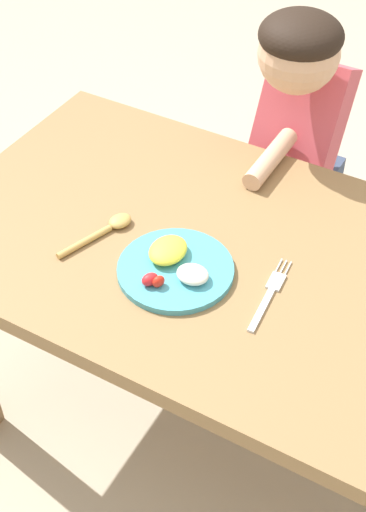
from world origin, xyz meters
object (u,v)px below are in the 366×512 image
fork (269,294)px  spoon (107,229)px  plate (175,267)px  person (296,154)px

fork → spoon: spoon is taller
fork → spoon: 0.38m
plate → fork: 0.20m
plate → fork: size_ratio=1.13×
spoon → person: size_ratio=0.19×
plate → spoon: size_ratio=1.26×
fork → person: bearing=12.3°
fork → plate: bearing=95.0°
plate → person: person is taller
plate → spoon: plate is taller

